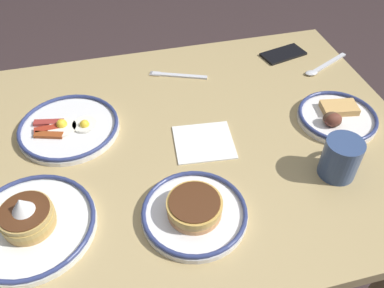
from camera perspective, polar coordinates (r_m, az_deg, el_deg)
name	(u,v)px	position (r m, az deg, el deg)	size (l,w,h in m)	color
ground_plane	(193,278)	(1.66, 0.18, -18.48)	(6.00, 6.00, 0.00)	#392B2B
dining_table	(194,169)	(1.13, 0.25, -3.52)	(1.15, 0.91, 0.75)	tan
plate_near_main	(69,127)	(1.11, -17.09, 2.27)	(0.26, 0.26, 0.04)	white
plate_center_pancakes	(194,211)	(0.87, 0.35, -9.52)	(0.23, 0.23, 0.05)	white
plate_far_companion	(30,223)	(0.92, -22.01, -10.36)	(0.27, 0.27, 0.10)	white
plate_far_side	(337,117)	(1.16, 19.85, 3.66)	(0.21, 0.21, 0.05)	white
coffee_mug	(341,157)	(0.99, 20.41, -1.75)	(0.11, 0.10, 0.10)	#334772
cell_phone	(283,54)	(1.40, 12.81, 12.34)	(0.14, 0.07, 0.01)	black
paper_napkin	(204,142)	(1.04, 1.70, 0.27)	(0.15, 0.14, 0.00)	white
fork_near	(178,75)	(1.27, -1.98, 9.69)	(0.17, 0.08, 0.01)	silver
tea_spoon	(321,68)	(1.37, 17.84, 10.29)	(0.18, 0.10, 0.01)	silver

